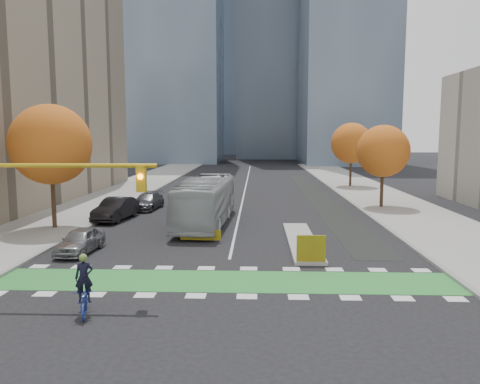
# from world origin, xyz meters

# --- Properties ---
(ground) EXTENTS (300.00, 300.00, 0.00)m
(ground) POSITION_xyz_m (0.00, 0.00, 0.00)
(ground) COLOR black
(ground) RESTS_ON ground
(sidewalk_west) EXTENTS (7.00, 120.00, 0.15)m
(sidewalk_west) POSITION_xyz_m (-13.50, 20.00, 0.07)
(sidewalk_west) COLOR gray
(sidewalk_west) RESTS_ON ground
(sidewalk_east) EXTENTS (7.00, 120.00, 0.15)m
(sidewalk_east) POSITION_xyz_m (13.50, 20.00, 0.07)
(sidewalk_east) COLOR gray
(sidewalk_east) RESTS_ON ground
(curb_west) EXTENTS (0.30, 120.00, 0.16)m
(curb_west) POSITION_xyz_m (-10.00, 20.00, 0.07)
(curb_west) COLOR gray
(curb_west) RESTS_ON ground
(curb_east) EXTENTS (0.30, 120.00, 0.16)m
(curb_east) POSITION_xyz_m (10.00, 20.00, 0.07)
(curb_east) COLOR gray
(curb_east) RESTS_ON ground
(bike_crossing) EXTENTS (20.00, 3.00, 0.01)m
(bike_crossing) POSITION_xyz_m (0.00, 1.50, 0.01)
(bike_crossing) COLOR #2B8634
(bike_crossing) RESTS_ON ground
(centre_line) EXTENTS (0.15, 70.00, 0.01)m
(centre_line) POSITION_xyz_m (0.00, 40.00, 0.01)
(centre_line) COLOR silver
(centre_line) RESTS_ON ground
(bike_lane_paint) EXTENTS (2.50, 50.00, 0.01)m
(bike_lane_paint) POSITION_xyz_m (7.50, 30.00, 0.01)
(bike_lane_paint) COLOR black
(bike_lane_paint) RESTS_ON ground
(median_island) EXTENTS (1.60, 10.00, 0.16)m
(median_island) POSITION_xyz_m (4.00, 9.00, 0.08)
(median_island) COLOR gray
(median_island) RESTS_ON ground
(hazard_board) EXTENTS (1.40, 0.12, 1.30)m
(hazard_board) POSITION_xyz_m (4.00, 4.20, 0.80)
(hazard_board) COLOR yellow
(hazard_board) RESTS_ON median_island
(tower_nw) EXTENTS (22.00, 22.00, 70.00)m
(tower_nw) POSITION_xyz_m (-18.00, 90.00, 35.00)
(tower_nw) COLOR #47566B
(tower_nw) RESTS_ON ground
(tower_ne) EXTENTS (18.00, 24.00, 60.00)m
(tower_ne) POSITION_xyz_m (20.00, 85.00, 30.00)
(tower_ne) COLOR #47566B
(tower_ne) RESTS_ON ground
(tower_far) EXTENTS (26.00, 26.00, 80.00)m
(tower_far) POSITION_xyz_m (-4.00, 140.00, 40.00)
(tower_far) COLOR #47566B
(tower_far) RESTS_ON ground
(tree_west) EXTENTS (5.20, 5.20, 8.22)m
(tree_west) POSITION_xyz_m (-12.00, 12.00, 5.62)
(tree_west) COLOR #332114
(tree_west) RESTS_ON ground
(tree_east_near) EXTENTS (4.40, 4.40, 7.08)m
(tree_east_near) POSITION_xyz_m (12.00, 22.00, 4.86)
(tree_east_near) COLOR #332114
(tree_east_near) RESTS_ON ground
(tree_east_far) EXTENTS (4.80, 4.80, 7.65)m
(tree_east_far) POSITION_xyz_m (12.50, 38.00, 5.24)
(tree_east_far) COLOR #332114
(tree_east_far) RESTS_ON ground
(traffic_signal_west) EXTENTS (8.53, 0.56, 5.20)m
(traffic_signal_west) POSITION_xyz_m (-7.93, -0.51, 4.03)
(traffic_signal_west) COLOR #BF9914
(traffic_signal_west) RESTS_ON ground
(cyclist) EXTENTS (1.17, 1.99, 2.17)m
(cyclist) POSITION_xyz_m (-4.62, -2.41, 0.73)
(cyclist) COLOR navy
(cyclist) RESTS_ON ground
(bus) EXTENTS (3.35, 11.94, 3.29)m
(bus) POSITION_xyz_m (-2.18, 14.34, 1.65)
(bus) COLOR #9EA4A5
(bus) RESTS_ON ground
(parked_car_a) EXTENTS (1.81, 3.97, 1.32)m
(parked_car_a) POSITION_xyz_m (-8.02, 6.08, 0.66)
(parked_car_a) COLOR gray
(parked_car_a) RESTS_ON ground
(parked_car_b) EXTENTS (2.39, 5.15, 1.64)m
(parked_car_b) POSITION_xyz_m (-9.00, 15.66, 0.82)
(parked_car_b) COLOR black
(parked_car_b) RESTS_ON ground
(parked_car_c) EXTENTS (2.33, 4.83, 1.36)m
(parked_car_c) POSITION_xyz_m (-7.84, 20.66, 0.68)
(parked_car_c) COLOR #434347
(parked_car_c) RESTS_ON ground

